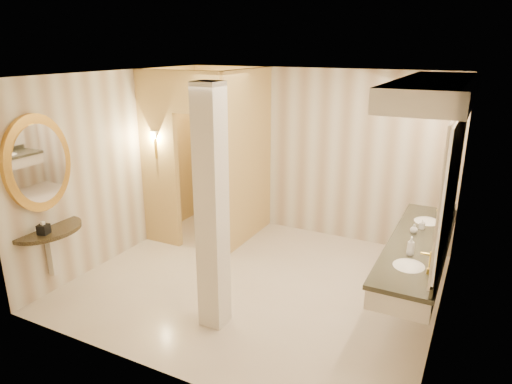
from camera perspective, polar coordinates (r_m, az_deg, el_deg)
floor at (r=6.24m, az=0.09°, el=-11.17°), size 4.50×4.50×0.00m
ceiling at (r=5.46m, az=0.10°, el=14.42°), size 4.50×4.50×0.00m
wall_back at (r=7.48m, az=7.05°, el=4.78°), size 4.50×0.02×2.70m
wall_front at (r=4.13m, az=-12.61°, el=-6.56°), size 4.50×0.02×2.70m
wall_left at (r=6.98m, az=-16.65°, el=3.20°), size 0.02×4.00×2.70m
wall_right at (r=5.15m, az=23.05°, el=-2.64°), size 0.02×4.00×2.70m
toilet_closet at (r=7.04m, az=-4.54°, el=4.33°), size 1.50×1.55×2.70m
wall_sconce at (r=7.00m, az=-12.56°, el=6.78°), size 0.14×0.14×0.42m
vanity at (r=5.37m, az=20.83°, el=1.59°), size 0.75×2.77×2.09m
console_shelf at (r=6.07m, az=-25.21°, el=-0.05°), size 0.91×0.91×1.90m
pillar at (r=4.86m, az=-5.54°, el=-2.42°), size 0.27×0.27×2.70m
tissue_box at (r=6.02m, az=-25.02°, el=-4.24°), size 0.14×0.14×0.12m
toilet at (r=7.81m, az=-2.22°, el=-2.08°), size 0.45×0.73×0.73m
soap_bottle_a at (r=5.97m, az=20.05°, el=-3.81°), size 0.07×0.07×0.12m
soap_bottle_b at (r=5.80m, az=19.15°, el=-4.34°), size 0.11×0.11×0.12m
soap_bottle_c at (r=5.19m, az=18.78°, el=-6.40°), size 0.09×0.09×0.21m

